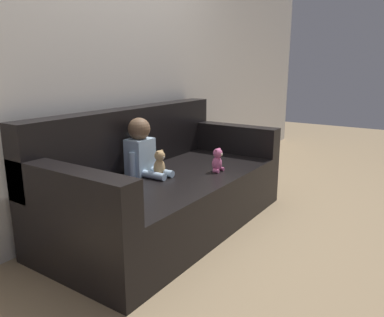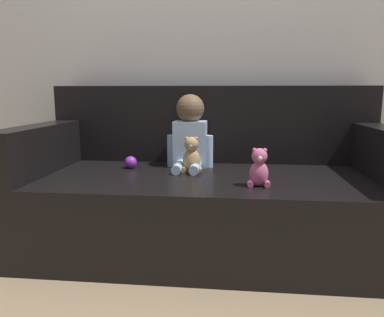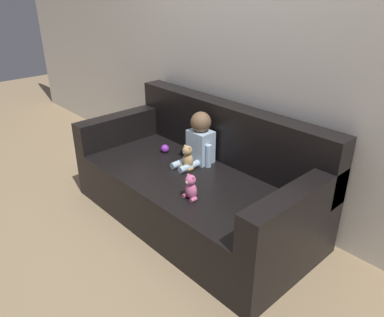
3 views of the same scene
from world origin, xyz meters
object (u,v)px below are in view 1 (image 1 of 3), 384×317
at_px(toy_ball, 118,183).
at_px(couch, 164,187).
at_px(teddy_bear_brown, 160,164).
at_px(person_baby, 141,149).
at_px(plush_toy_side, 217,161).

bearing_deg(toy_ball, couch, -3.85).
bearing_deg(teddy_bear_brown, couch, 20.21).
distance_m(person_baby, toy_ball, 0.39).
distance_m(plush_toy_side, toy_ball, 0.82).
bearing_deg(person_baby, couch, -46.44).
height_order(couch, teddy_bear_brown, couch).
relative_size(person_baby, toy_ball, 6.06).
bearing_deg(toy_ball, plush_toy_side, -26.03).
relative_size(person_baby, teddy_bear_brown, 2.15).
bearing_deg(plush_toy_side, teddy_bear_brown, 140.78).
height_order(teddy_bear_brown, toy_ball, teddy_bear_brown).
xyz_separation_m(couch, person_baby, (-0.12, 0.12, 0.31)).
distance_m(teddy_bear_brown, toy_ball, 0.38).
bearing_deg(teddy_bear_brown, plush_toy_side, -39.22).
height_order(teddy_bear_brown, plush_toy_side, teddy_bear_brown).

